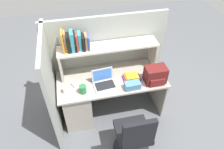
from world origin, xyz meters
name	(u,v)px	position (x,y,z in m)	size (l,w,h in m)	color
ground_plane	(111,109)	(0.00, 0.00, 0.00)	(8.00, 8.00, 0.00)	#595B60
desk	(87,97)	(-0.39, 0.00, 0.40)	(1.60, 0.70, 0.73)	#AAA093
cubicle_partition_rear	(106,60)	(0.00, 0.38, 0.78)	(1.84, 0.05, 1.55)	#939991
cubicle_partition_left	(52,87)	(-0.85, -0.05, 0.78)	(0.05, 1.06, 1.55)	#939991
overhead_hutch	(108,51)	(0.00, 0.20, 1.08)	(1.44, 0.28, 0.45)	#B3A99C
reference_books_on_shelf	(75,42)	(-0.45, 0.20, 1.31)	(0.36, 0.18, 0.30)	orange
laptop	(104,81)	(-0.13, -0.09, 0.78)	(0.33, 0.28, 0.22)	#B7BABF
backpack	(155,75)	(0.60, -0.20, 0.85)	(0.30, 0.23, 0.25)	#591919
computer_mouse	(74,84)	(-0.55, -0.03, 0.75)	(0.06, 0.10, 0.03)	silver
paper_cup	(65,90)	(-0.67, -0.14, 0.78)	(0.08, 0.08, 0.09)	white
tissue_box	(133,85)	(0.25, -0.26, 0.78)	(0.22, 0.12, 0.10)	teal
snack_canister	(83,89)	(-0.44, -0.20, 0.79)	(0.10, 0.10, 0.12)	#26723F
desk_book_stack	(132,77)	(0.29, -0.07, 0.77)	(0.26, 0.16, 0.08)	purple
office_chair	(134,138)	(0.12, -0.83, 0.39)	(0.52, 0.52, 0.93)	black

